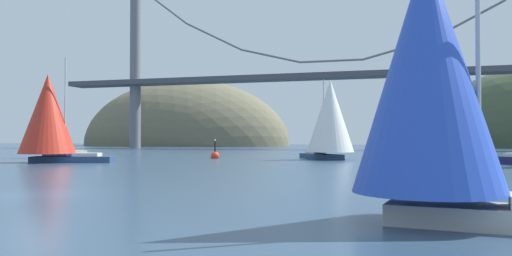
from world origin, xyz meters
TOP-DOWN VIEW (x-y plane):
  - ground_plane at (0.00, 0.00)m, footprint 360.00×360.00m
  - headland_left at (-55.00, 135.00)m, footprint 72.09×44.00m
  - suspension_bridge at (-0.00, 95.00)m, footprint 136.54×6.00m
  - sailboat_white_mainsail at (7.42, 40.40)m, footprint 8.51×9.69m
  - sailboat_scarlet_sail at (-19.87, 25.22)m, footprint 10.44×7.27m
  - sailboat_red_spinnaker at (-26.59, 34.77)m, footprint 5.38×7.42m
  - sailboat_blue_spinnaker at (16.58, -2.96)m, footprint 7.82×5.00m
  - channel_buoy at (-6.92, 39.86)m, footprint 1.10×1.10m

SIDE VIEW (x-z plane):
  - ground_plane at x=0.00m, z-range 0.00..0.00m
  - headland_left at x=-55.00m, z-range -22.04..22.04m
  - channel_buoy at x=-6.92m, z-range -0.95..1.69m
  - sailboat_red_spinnaker at x=-26.59m, z-range -0.03..7.88m
  - sailboat_blue_spinnaker at x=16.58m, z-range -0.26..8.92m
  - sailboat_scarlet_sail at x=-19.87m, z-range -0.64..10.38m
  - sailboat_white_mainsail at x=7.42m, z-range 0.16..9.81m
  - suspension_bridge at x=0.00m, z-range -2.51..39.72m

